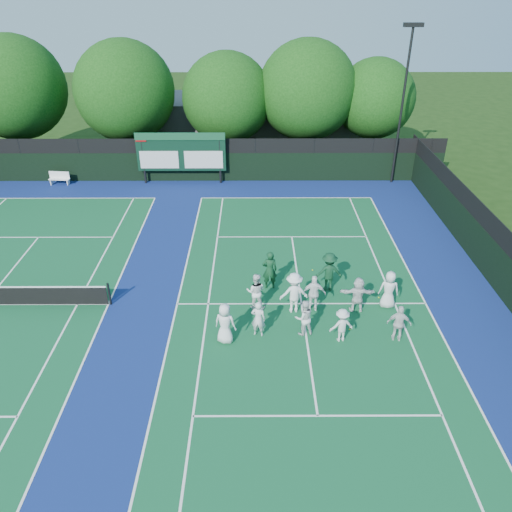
{
  "coord_description": "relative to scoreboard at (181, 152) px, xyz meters",
  "views": [
    {
      "loc": [
        -2.08,
        -17.05,
        12.72
      ],
      "look_at": [
        -2.0,
        3.0,
        1.3
      ],
      "focal_mm": 35.0,
      "sensor_mm": 36.0,
      "label": 1
    }
  ],
  "objects": [
    {
      "name": "player_back_1",
      "position": [
        6.61,
        -15.1,
        -1.26
      ],
      "size": [
        1.28,
        0.83,
        1.87
      ],
      "primitive_type": "imported",
      "rotation": [
        0.0,
        0.0,
        3.26
      ],
      "color": "white",
      "rests_on": "ground"
    },
    {
      "name": "near_court",
      "position": [
        7.01,
        -14.59,
        -2.18
      ],
      "size": [
        11.05,
        23.85,
        0.01
      ],
      "color": "#10512C",
      "rests_on": "ground"
    },
    {
      "name": "court_apron",
      "position": [
        1.01,
        -14.59,
        -2.19
      ],
      "size": [
        34.0,
        32.0,
        0.01
      ],
      "primitive_type": "cube",
      "color": "navy",
      "rests_on": "ground"
    },
    {
      "name": "coach_left",
      "position": [
        5.63,
        -13.25,
        -1.25
      ],
      "size": [
        0.71,
        0.49,
        1.88
      ],
      "primitive_type": "imported",
      "rotation": [
        0.0,
        0.0,
        3.2
      ],
      "color": "#103A1F",
      "rests_on": "ground"
    },
    {
      "name": "bench",
      "position": [
        -8.43,
        -0.22,
        -1.71
      ],
      "size": [
        1.45,
        0.53,
        0.9
      ],
      "color": "white",
      "rests_on": "ground"
    },
    {
      "name": "player_back_3",
      "position": [
        9.33,
        -15.08,
        -1.37
      ],
      "size": [
        1.53,
        0.54,
        1.63
      ],
      "primitive_type": "imported",
      "rotation": [
        0.0,
        0.0,
        3.11
      ],
      "color": "silver",
      "rests_on": "ground"
    },
    {
      "name": "light_pole_right",
      "position": [
        14.51,
        0.11,
        4.11
      ],
      "size": [
        1.2,
        0.3,
        10.12
      ],
      "color": "black",
      "rests_on": "ground"
    },
    {
      "name": "player_front_1",
      "position": [
        5.09,
        -16.73,
        -1.39
      ],
      "size": [
        0.65,
        0.51,
        1.59
      ],
      "primitive_type": "imported",
      "rotation": [
        0.0,
        0.0,
        2.9
      ],
      "color": "silver",
      "rests_on": "ground"
    },
    {
      "name": "tennis_ball_5",
      "position": [
        10.52,
        -14.15,
        -2.16
      ],
      "size": [
        0.07,
        0.07,
        0.07
      ],
      "primitive_type": "sphere",
      "color": "#C3D418",
      "rests_on": "ground"
    },
    {
      "name": "player_front_2",
      "position": [
        6.91,
        -16.65,
        -1.4
      ],
      "size": [
        0.88,
        0.76,
        1.58
      ],
      "primitive_type": "imported",
      "rotation": [
        0.0,
        0.0,
        3.37
      ],
      "color": "silver",
      "rests_on": "ground"
    },
    {
      "name": "player_front_0",
      "position": [
        3.79,
        -17.13,
        -1.32
      ],
      "size": [
        0.98,
        0.78,
        1.75
      ],
      "primitive_type": "imported",
      "rotation": [
        0.0,
        0.0,
        2.85
      ],
      "color": "white",
      "rests_on": "ground"
    },
    {
      "name": "player_back_4",
      "position": [
        10.72,
        -14.78,
        -1.32
      ],
      "size": [
        0.92,
        0.66,
        1.74
      ],
      "primitive_type": "imported",
      "rotation": [
        0.0,
        0.0,
        3.01
      ],
      "color": "silver",
      "rests_on": "ground"
    },
    {
      "name": "tree_e",
      "position": [
        13.76,
        3.99,
        2.53
      ],
      "size": [
        5.66,
        5.66,
        7.7
      ],
      "color": "black",
      "rests_on": "ground"
    },
    {
      "name": "tennis_ball_4",
      "position": [
        7.01,
        -13.56,
        -2.16
      ],
      "size": [
        0.07,
        0.07,
        0.07
      ],
      "primitive_type": "sphere",
      "color": "#C3D418",
      "rests_on": "ground"
    },
    {
      "name": "tree_d",
      "position": [
        8.88,
        3.99,
        3.07
      ],
      "size": [
        7.03,
        7.03,
        8.96
      ],
      "color": "black",
      "rests_on": "ground"
    },
    {
      "name": "tennis_ball_2",
      "position": [
        8.83,
        -16.45,
        -2.16
      ],
      "size": [
        0.07,
        0.07,
        0.07
      ],
      "primitive_type": "sphere",
      "color": "#C3D418",
      "rests_on": "ground"
    },
    {
      "name": "scoreboard",
      "position": [
        0.0,
        0.0,
        0.0
      ],
      "size": [
        6.0,
        0.21,
        3.55
      ],
      "color": "black",
      "rests_on": "ground"
    },
    {
      "name": "back_fence",
      "position": [
        1.01,
        0.41,
        -0.83
      ],
      "size": [
        34.0,
        0.08,
        3.0
      ],
      "color": "black",
      "rests_on": "ground"
    },
    {
      "name": "player_front_3",
      "position": [
        8.34,
        -17.08,
        -1.46
      ],
      "size": [
        1.04,
        0.72,
        1.46
      ],
      "primitive_type": "imported",
      "rotation": [
        0.0,
        0.0,
        3.35
      ],
      "color": "silver",
      "rests_on": "ground"
    },
    {
      "name": "player_back_0",
      "position": [
        4.99,
        -14.85,
        -1.34
      ],
      "size": [
        0.89,
        0.73,
        1.69
      ],
      "primitive_type": "imported",
      "rotation": [
        0.0,
        0.0,
        3.02
      ],
      "color": "white",
      "rests_on": "ground"
    },
    {
      "name": "tree_b",
      "position": [
        -4.09,
        3.99,
        3.02
      ],
      "size": [
        7.08,
        7.08,
        8.94
      ],
      "color": "black",
      "rests_on": "ground"
    },
    {
      "name": "tree_c",
      "position": [
        3.15,
        3.99,
        2.57
      ],
      "size": [
        6.41,
        6.41,
        8.13
      ],
      "color": "black",
      "rests_on": "ground"
    },
    {
      "name": "player_back_2",
      "position": [
        7.47,
        -15.02,
        -1.34
      ],
      "size": [
        1.03,
        0.49,
        1.7
      ],
      "primitive_type": "imported",
      "rotation": [
        0.0,
        0.0,
        3.06
      ],
      "color": "white",
      "rests_on": "ground"
    },
    {
      "name": "player_front_4",
      "position": [
        10.59,
        -17.06,
        -1.39
      ],
      "size": [
        1.0,
        0.57,
        1.6
      ],
      "primitive_type": "imported",
      "rotation": [
        0.0,
        0.0,
        2.94
      ],
      "color": "silver",
      "rests_on": "ground"
    },
    {
      "name": "coach_right",
      "position": [
        8.3,
        -13.44,
        -1.25
      ],
      "size": [
        1.26,
        0.77,
        1.89
      ],
      "primitive_type": "imported",
      "rotation": [
        0.0,
        0.0,
        3.2
      ],
      "color": "#0F3820",
      "rests_on": "ground"
    },
    {
      "name": "clubhouse",
      "position": [
        5.01,
        8.41,
        -0.19
      ],
      "size": [
        18.0,
        6.0,
        4.0
      ],
      "primitive_type": "cube",
      "color": "#555559",
      "rests_on": "ground"
    },
    {
      "name": "tree_a",
      "position": [
        -11.89,
        3.99,
        3.26
      ],
      "size": [
        7.23,
        7.23,
        9.25
      ],
      "color": "black",
      "rests_on": "ground"
    },
    {
      "name": "tennis_ball_1",
      "position": [
        7.79,
        -11.77,
        -2.16
      ],
      "size": [
        0.07,
        0.07,
        0.07
      ],
      "primitive_type": "sphere",
      "color": "#C3D418",
      "rests_on": "ground"
    },
    {
      "name": "ground",
      "position": [
        7.01,
        -15.59,
        -2.19
      ],
      "size": [
        120.0,
        120.0,
        0.0
      ],
      "primitive_type": "plane",
      "color": "#18330D",
      "rests_on": "ground"
    },
    {
      "name": "tennis_ball_3",
      "position": [
        3.6,
        -16.01,
        -2.16
      ],
      "size": [
        0.07,
        0.07,
        0.07
      ],
      "primitive_type": "sphere",
      "color": "#C3D418",
      "rests_on": "ground"
    }
  ]
}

